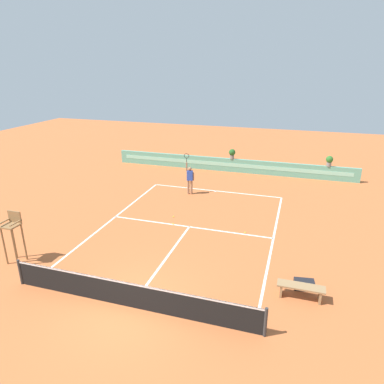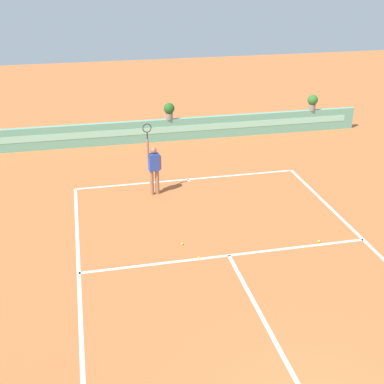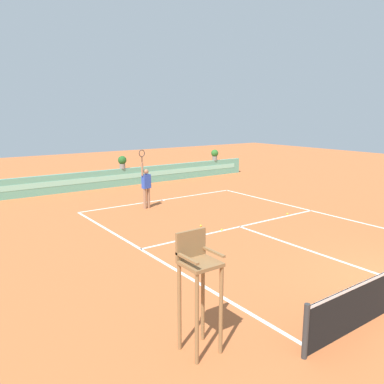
% 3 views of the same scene
% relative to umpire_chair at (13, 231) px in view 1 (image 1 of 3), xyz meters
% --- Properties ---
extents(ground_plane, '(60.00, 60.00, 0.00)m').
position_rel_umpire_chair_xyz_m(ground_plane, '(5.73, 4.74, -1.34)').
color(ground_plane, '#BC6033').
extents(court_lines, '(8.32, 11.94, 0.01)m').
position_rel_umpire_chair_xyz_m(court_lines, '(5.73, 5.45, -1.34)').
color(court_lines, white).
rests_on(court_lines, ground).
extents(net, '(8.92, 0.10, 1.00)m').
position_rel_umpire_chair_xyz_m(net, '(5.73, -1.26, -0.83)').
color(net, '#333333').
rests_on(net, ground).
extents(back_wall_barrier, '(18.00, 0.21, 1.00)m').
position_rel_umpire_chair_xyz_m(back_wall_barrier, '(5.73, 15.12, -0.84)').
color(back_wall_barrier, '#60A88E').
rests_on(back_wall_barrier, ground).
extents(umpire_chair, '(0.60, 0.60, 2.14)m').
position_rel_umpire_chair_xyz_m(umpire_chair, '(0.00, 0.00, 0.00)').
color(umpire_chair, olive).
rests_on(umpire_chair, ground).
extents(bench_courtside, '(1.60, 0.44, 0.51)m').
position_rel_umpire_chair_xyz_m(bench_courtside, '(11.10, 0.92, -0.97)').
color(bench_courtside, '#99754C').
rests_on(bench_courtside, ground).
extents(gear_bag, '(0.74, 0.45, 0.36)m').
position_rel_umpire_chair_xyz_m(gear_bag, '(11.22, 1.51, -1.16)').
color(gear_bag, black).
rests_on(gear_bag, ground).
extents(tennis_player, '(0.61, 0.28, 2.58)m').
position_rel_umpire_chair_xyz_m(tennis_player, '(4.33, 9.61, -0.29)').
color(tennis_player, '#9E7051').
rests_on(tennis_player, ground).
extents(tennis_ball_near_baseline, '(0.07, 0.07, 0.07)m').
position_rel_umpire_chair_xyz_m(tennis_ball_near_baseline, '(4.87, 5.15, -1.31)').
color(tennis_ball_near_baseline, '#CCE033').
rests_on(tennis_ball_near_baseline, ground).
extents(tennis_ball_mid_court, '(0.07, 0.07, 0.07)m').
position_rel_umpire_chair_xyz_m(tennis_ball_mid_court, '(4.58, 5.99, -1.31)').
color(tennis_ball_mid_court, '#CCE033').
rests_on(tennis_ball_mid_court, ground).
extents(tennis_ball_by_sideline, '(0.07, 0.07, 0.07)m').
position_rel_umpire_chair_xyz_m(tennis_ball_by_sideline, '(8.50, 5.28, -1.31)').
color(tennis_ball_by_sideline, '#CCE033').
rests_on(tennis_ball_by_sideline, ground).
extents(potted_plant_centre, '(0.48, 0.48, 0.72)m').
position_rel_umpire_chair_xyz_m(potted_plant_centre, '(5.85, 15.13, 0.07)').
color(potted_plant_centre, gray).
rests_on(potted_plant_centre, back_wall_barrier).
extents(potted_plant_far_right, '(0.48, 0.48, 0.72)m').
position_rel_umpire_chair_xyz_m(potted_plant_far_right, '(12.61, 15.13, 0.07)').
color(potted_plant_far_right, gray).
rests_on(potted_plant_far_right, back_wall_barrier).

